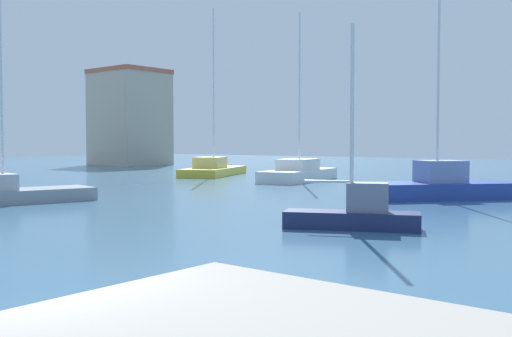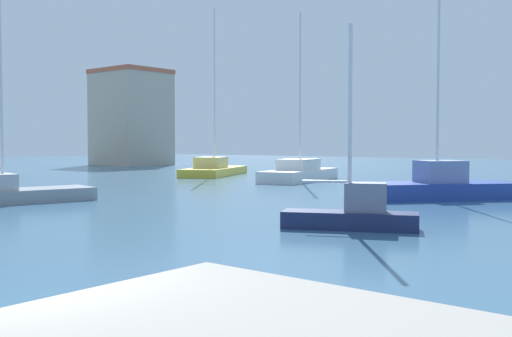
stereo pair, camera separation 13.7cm
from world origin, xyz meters
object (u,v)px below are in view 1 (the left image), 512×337
object	(u,v)px
sailboat_yellow_mid_harbor	(213,169)
sailboat_blue_distant_east	(437,186)
sailboat_white_distant_north	(299,172)
sailboat_grey_behind_lamppost	(1,192)
sailboat_navy_inner_mooring	(355,212)

from	to	relation	value
sailboat_yellow_mid_harbor	sailboat_blue_distant_east	xyz separation A→B (m)	(-7.99, -21.85, 0.05)
sailboat_white_distant_north	sailboat_grey_behind_lamppost	xyz separation A→B (m)	(-20.68, 1.10, -0.11)
sailboat_yellow_mid_harbor	sailboat_navy_inner_mooring	size ratio (longest dim) A/B	2.17
sailboat_yellow_mid_harbor	sailboat_grey_behind_lamppost	distance (m)	23.37
sailboat_yellow_mid_harbor	sailboat_white_distant_north	world-z (taller)	sailboat_yellow_mid_harbor
sailboat_blue_distant_east	sailboat_white_distant_north	bearing A→B (deg)	61.74
sailboat_blue_distant_east	sailboat_grey_behind_lamppost	bearing A→B (deg)	135.45
sailboat_white_distant_north	sailboat_navy_inner_mooring	bearing A→B (deg)	-140.75
sailboat_navy_inner_mooring	sailboat_grey_behind_lamppost	bearing A→B (deg)	100.65
sailboat_navy_inner_mooring	sailboat_yellow_mid_harbor	bearing A→B (deg)	51.40
sailboat_navy_inner_mooring	sailboat_grey_behind_lamppost	distance (m)	15.87
sailboat_white_distant_north	sailboat_blue_distant_east	world-z (taller)	sailboat_white_distant_north
sailboat_white_distant_north	sailboat_navy_inner_mooring	size ratio (longest dim) A/B	1.87
sailboat_grey_behind_lamppost	sailboat_white_distant_north	bearing A→B (deg)	-3.05
sailboat_white_distant_north	sailboat_grey_behind_lamppost	size ratio (longest dim) A/B	0.95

